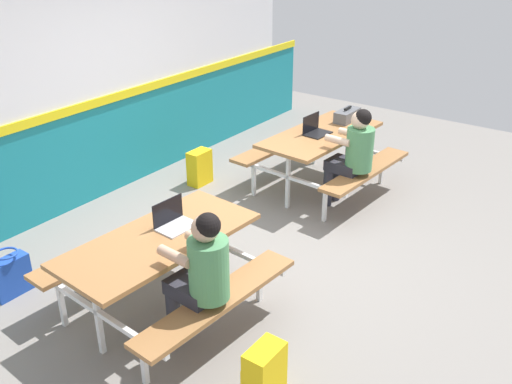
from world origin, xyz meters
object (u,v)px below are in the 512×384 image
object	(u,v)px
student_nearer	(201,270)
tote_bag_bright	(11,276)
satchel_spare	(264,374)
laptop_dark	(315,130)
laptop_silver	(174,221)
picnic_table_left	(161,255)
toolbox_grey	(347,115)
student_further	(353,151)
picnic_table_right	(321,146)
backpack_dark	(199,168)

from	to	relation	value
student_nearer	tote_bag_bright	bearing A→B (deg)	104.53
tote_bag_bright	satchel_spare	xyz separation A→B (m)	(0.31, -2.52, 0.02)
laptop_dark	satchel_spare	size ratio (longest dim) A/B	0.76
student_nearer	satchel_spare	bearing A→B (deg)	-103.84
student_nearer	laptop_silver	world-z (taller)	student_nearer
student_nearer	tote_bag_bright	size ratio (longest dim) A/B	2.81
picnic_table_left	toolbox_grey	xyz separation A→B (m)	(3.46, 0.14, 0.24)
student_further	toolbox_grey	distance (m)	0.96
picnic_table_right	tote_bag_bright	bearing A→B (deg)	162.33
picnic_table_left	tote_bag_bright	distance (m)	1.47
satchel_spare	laptop_dark	bearing A→B (deg)	24.98
satchel_spare	laptop_silver	bearing A→B (deg)	68.51
picnic_table_left	laptop_silver	distance (m)	0.30
tote_bag_bright	satchel_spare	size ratio (longest dim) A/B	0.98
picnic_table_left	student_nearer	world-z (taller)	student_nearer
student_further	toolbox_grey	size ratio (longest dim) A/B	3.02
student_nearer	satchel_spare	xyz separation A→B (m)	(-0.17, -0.68, -0.49)
picnic_table_left	laptop_dark	distance (m)	2.84
student_nearer	student_further	world-z (taller)	same
student_further	satchel_spare	size ratio (longest dim) A/B	2.74
picnic_table_left	tote_bag_bright	bearing A→B (deg)	114.98
backpack_dark	satchel_spare	xyz separation A→B (m)	(-2.45, -2.71, 0.00)
laptop_silver	tote_bag_bright	xyz separation A→B (m)	(-0.80, 1.26, -0.59)
picnic_table_right	backpack_dark	distance (m)	1.54
backpack_dark	tote_bag_bright	size ratio (longest dim) A/B	1.02
laptop_silver	toolbox_grey	bearing A→B (deg)	1.98
picnic_table_left	toolbox_grey	size ratio (longest dim) A/B	4.24
picnic_table_right	satchel_spare	bearing A→B (deg)	-156.13
picnic_table_left	toolbox_grey	world-z (taller)	toolbox_grey
picnic_table_right	laptop_silver	bearing A→B (deg)	-176.79
toolbox_grey	picnic_table_left	bearing A→B (deg)	-177.74
picnic_table_right	student_nearer	bearing A→B (deg)	-166.48
student_nearer	backpack_dark	distance (m)	3.09
tote_bag_bright	student_nearer	bearing A→B (deg)	-75.47
laptop_dark	tote_bag_bright	size ratio (longest dim) A/B	0.78
student_nearer	toolbox_grey	distance (m)	3.65
student_nearer	picnic_table_right	bearing A→B (deg)	13.52
toolbox_grey	backpack_dark	size ratio (longest dim) A/B	0.91
satchel_spare	student_nearer	bearing A→B (deg)	76.16
laptop_silver	toolbox_grey	world-z (taller)	laptop_silver
picnic_table_right	laptop_silver	size ratio (longest dim) A/B	5.08
tote_bag_bright	picnic_table_left	bearing A→B (deg)	-65.02
laptop_dark	tote_bag_bright	bearing A→B (deg)	162.64
tote_bag_bright	picnic_table_right	bearing A→B (deg)	-17.67
student_nearer	satchel_spare	size ratio (longest dim) A/B	2.74
picnic_table_left	student_nearer	bearing A→B (deg)	-102.66
picnic_table_left	tote_bag_bright	size ratio (longest dim) A/B	3.94
picnic_table_left	laptop_dark	size ratio (longest dim) A/B	5.08
student_further	tote_bag_bright	distance (m)	3.69
toolbox_grey	satchel_spare	xyz separation A→B (m)	(-3.75, -1.37, -0.60)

